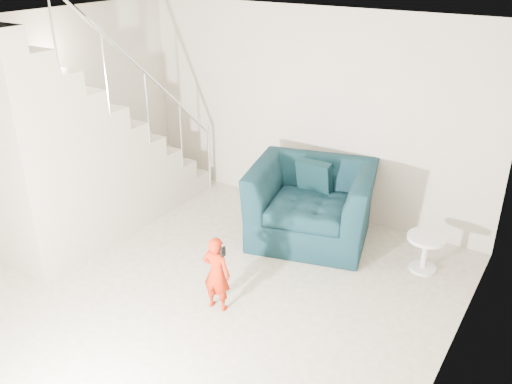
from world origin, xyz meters
TOP-DOWN VIEW (x-y plane):
  - floor at (0.00, 0.00)m, footprint 5.50×5.50m
  - ceiling at (0.00, 0.00)m, footprint 5.50×5.50m
  - back_wall at (0.00, 2.75)m, footprint 5.00×0.00m
  - left_wall at (-2.50, 0.00)m, footprint 0.00×5.50m
  - right_wall at (2.50, 0.00)m, footprint 0.00×5.50m
  - armchair at (0.47, 1.97)m, footprint 1.74×1.61m
  - toddler at (0.34, 0.18)m, footprint 0.32×0.23m
  - side_table at (1.90, 1.99)m, footprint 0.43×0.43m
  - staircase at (-2.00, 0.55)m, footprint 1.02×3.03m
  - cushion at (0.37, 2.22)m, footprint 0.44×0.21m
  - throw at (-0.15, 1.97)m, footprint 0.05×0.46m
  - phone at (0.45, 0.15)m, footprint 0.03×0.05m

SIDE VIEW (x-z plane):
  - floor at x=0.00m, z-range 0.00..0.00m
  - side_table at x=1.90m, z-range 0.07..0.51m
  - toddler at x=0.34m, z-range 0.00..0.81m
  - armchair at x=0.47m, z-range 0.00..0.95m
  - throw at x=-0.15m, z-range 0.34..0.85m
  - phone at x=0.45m, z-range 0.66..0.76m
  - cushion at x=0.37m, z-range 0.50..0.94m
  - staircase at x=-2.00m, z-range -0.86..2.76m
  - left_wall at x=-2.50m, z-range -1.40..4.10m
  - right_wall at x=2.50m, z-range -1.40..4.10m
  - back_wall at x=0.00m, z-range -1.15..3.85m
  - ceiling at x=0.00m, z-range 2.70..2.70m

